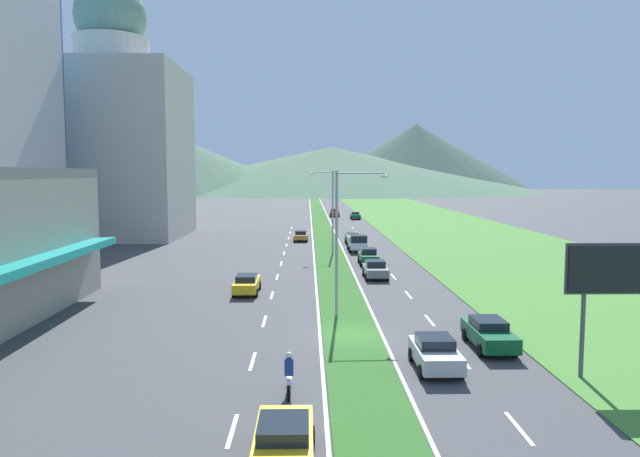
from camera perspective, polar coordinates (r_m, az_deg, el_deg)
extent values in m
plane|color=#424244|center=(33.80, 3.01, -10.22)|extent=(600.00, 600.00, 0.00)
cube|color=#2D6023|center=(92.94, 0.30, -0.23)|extent=(3.20, 240.00, 0.06)
cube|color=#477F33|center=(95.72, 12.73, -0.20)|extent=(24.00, 240.00, 0.06)
cube|color=silver|center=(22.32, -8.43, -18.67)|extent=(0.16, 2.80, 0.01)
cube|color=silver|center=(29.53, -6.50, -12.56)|extent=(0.16, 2.80, 0.01)
cube|color=silver|center=(36.96, -5.38, -8.87)|extent=(0.16, 2.80, 0.01)
cube|color=silver|center=(44.50, -4.65, -6.42)|extent=(0.16, 2.80, 0.01)
cube|color=silver|center=(52.11, -4.14, -4.68)|extent=(0.16, 2.80, 0.01)
cube|color=silver|center=(59.75, -3.76, -3.39)|extent=(0.16, 2.80, 0.01)
cube|color=silver|center=(67.42, -3.46, -2.38)|extent=(0.16, 2.80, 0.01)
cube|color=silver|center=(75.11, -3.23, -1.59)|extent=(0.16, 2.80, 0.01)
cube|color=silver|center=(82.81, -3.04, -0.94)|extent=(0.16, 2.80, 0.01)
cube|color=silver|center=(90.52, -2.88, -0.40)|extent=(0.16, 2.80, 0.01)
cube|color=silver|center=(98.23, -2.75, 0.05)|extent=(0.16, 2.80, 0.01)
cube|color=silver|center=(23.40, 18.57, -17.72)|extent=(0.16, 2.80, 0.01)
cube|color=silver|center=(30.35, 13.52, -12.17)|extent=(0.16, 2.80, 0.01)
cube|color=silver|center=(37.62, 10.50, -8.68)|extent=(0.16, 2.80, 0.01)
cube|color=silver|center=(45.05, 8.49, -6.31)|extent=(0.16, 2.80, 0.01)
cube|color=silver|center=(52.58, 7.07, -4.62)|extent=(0.16, 2.80, 0.01)
cube|color=silver|center=(60.16, 6.01, -3.34)|extent=(0.16, 2.80, 0.01)
cube|color=silver|center=(67.79, 5.19, -2.35)|extent=(0.16, 2.80, 0.01)
cube|color=silver|center=(75.44, 4.54, -1.57)|extent=(0.16, 2.80, 0.01)
cube|color=silver|center=(83.10, 4.01, -0.92)|extent=(0.16, 2.80, 0.01)
cube|color=silver|center=(90.79, 3.56, -0.39)|extent=(0.16, 2.80, 0.01)
cube|color=silver|center=(98.48, 3.19, 0.06)|extent=(0.16, 2.80, 0.01)
cube|color=silver|center=(92.91, -0.78, -0.25)|extent=(0.16, 240.00, 0.01)
cube|color=silver|center=(93.00, 1.38, -0.24)|extent=(0.16, 240.00, 0.01)
cube|color=teal|center=(38.17, -26.06, -2.95)|extent=(2.82, 22.01, 0.63)
cube|color=#B7B2A8|center=(89.71, -19.15, 6.91)|extent=(19.15, 19.15, 23.95)
cylinder|color=beige|center=(91.24, -19.43, 15.69)|extent=(10.31, 10.31, 3.93)
sphere|color=slate|center=(92.27, -19.53, 18.69)|extent=(9.82, 9.82, 9.82)
cube|color=#9E9384|center=(122.52, -17.12, 6.27)|extent=(15.99, 15.99, 23.06)
cone|color=#47664C|center=(290.32, -13.94, 6.03)|extent=(129.42, 129.42, 26.56)
cone|color=#47664C|center=(311.90, 1.12, 5.76)|extent=(210.26, 210.26, 22.64)
cone|color=#3D5647|center=(326.80, 9.19, 6.81)|extent=(122.88, 122.88, 35.51)
cylinder|color=#99999E|center=(37.03, 1.61, -1.57)|extent=(0.18, 0.18, 9.22)
cylinder|color=#99999E|center=(36.91, 3.94, 5.34)|extent=(2.99, 0.20, 0.10)
ellipsoid|color=silver|center=(37.12, 6.23, 5.01)|extent=(0.56, 0.28, 0.20)
cylinder|color=#99999E|center=(65.76, 1.24, 1.51)|extent=(0.18, 0.18, 9.33)
cylinder|color=#99999E|center=(65.57, 0.22, 5.45)|extent=(2.33, 0.10, 0.10)
ellipsoid|color=silver|center=(65.55, -0.80, 5.27)|extent=(0.56, 0.28, 0.20)
cylinder|color=#4C4C51|center=(28.93, 23.90, -9.39)|extent=(0.20, 0.20, 3.88)
cube|color=black|center=(29.07, 27.43, -3.48)|extent=(5.14, 0.16, 2.07)
cube|color=#4C4C51|center=(29.17, 27.32, -3.44)|extent=(5.34, 0.08, 2.27)
cube|color=#0C5128|center=(59.22, 4.67, -2.80)|extent=(1.72, 4.24, 0.75)
cube|color=black|center=(59.30, 4.66, -2.16)|extent=(1.48, 1.87, 0.55)
cylinder|color=black|center=(58.07, 5.61, -3.34)|extent=(0.22, 0.64, 0.64)
cylinder|color=black|center=(57.90, 3.99, -3.35)|extent=(0.22, 0.64, 0.64)
cylinder|color=black|center=(60.66, 5.32, -2.97)|extent=(0.22, 0.64, 0.64)
cylinder|color=black|center=(60.49, 3.76, -2.98)|extent=(0.22, 0.64, 0.64)
cube|color=yellow|center=(45.37, -7.05, -5.36)|extent=(1.73, 4.64, 0.69)
cube|color=black|center=(45.09, -7.08, -4.71)|extent=(1.49, 2.04, 0.42)
cylinder|color=black|center=(46.93, -7.88, -5.44)|extent=(0.22, 0.64, 0.64)
cylinder|color=black|center=(46.77, -5.85, -5.46)|extent=(0.22, 0.64, 0.64)
cylinder|color=black|center=(44.13, -8.31, -6.14)|extent=(0.22, 0.64, 0.64)
cylinder|color=black|center=(43.95, -6.15, -6.16)|extent=(0.22, 0.64, 0.64)
cube|color=#0C5128|center=(32.45, 15.96, -9.81)|extent=(1.81, 4.67, 0.76)
cube|color=black|center=(32.48, 15.89, -8.71)|extent=(1.55, 2.06, 0.43)
cylinder|color=black|center=(31.50, 18.27, -11.05)|extent=(0.22, 0.64, 0.64)
cylinder|color=black|center=(30.97, 15.18, -11.25)|extent=(0.22, 0.64, 0.64)
cylinder|color=black|center=(34.14, 16.63, -9.73)|extent=(0.22, 0.64, 0.64)
cylinder|color=black|center=(33.66, 13.78, -9.87)|extent=(0.22, 0.64, 0.64)
cube|color=maroon|center=(123.79, 1.41, 1.47)|extent=(1.80, 4.33, 0.76)
cube|color=black|center=(123.92, 1.41, 1.77)|extent=(1.55, 1.91, 0.52)
cylinder|color=black|center=(122.52, 1.85, 1.25)|extent=(0.22, 0.64, 0.64)
cylinder|color=black|center=(122.44, 1.04, 1.25)|extent=(0.22, 0.64, 0.64)
cylinder|color=black|center=(125.19, 1.78, 1.34)|extent=(0.22, 0.64, 0.64)
cylinder|color=black|center=(125.11, 0.99, 1.34)|extent=(0.22, 0.64, 0.64)
cube|color=slate|center=(51.62, 5.35, -4.04)|extent=(1.86, 4.15, 0.68)
cube|color=black|center=(51.69, 5.34, -3.36)|extent=(1.60, 1.83, 0.52)
cylinder|color=black|center=(50.53, 6.53, -4.65)|extent=(0.22, 0.64, 0.64)
cylinder|color=black|center=(50.33, 4.50, -4.68)|extent=(0.22, 0.64, 0.64)
cylinder|color=black|center=(53.05, 6.15, -4.17)|extent=(0.22, 0.64, 0.64)
cylinder|color=black|center=(52.85, 4.22, -4.19)|extent=(0.22, 0.64, 0.64)
cube|color=black|center=(76.20, 3.16, -1.00)|extent=(1.71, 4.63, 0.65)
cube|color=black|center=(76.32, 3.15, -0.59)|extent=(1.47, 2.04, 0.41)
cylinder|color=black|center=(74.88, 3.87, -1.37)|extent=(0.22, 0.64, 0.64)
cylinder|color=black|center=(74.75, 2.62, -1.38)|extent=(0.22, 0.64, 0.64)
cylinder|color=black|center=(77.72, 3.68, -1.12)|extent=(0.22, 0.64, 0.64)
cylinder|color=black|center=(77.60, 2.48, -1.13)|extent=(0.22, 0.64, 0.64)
cube|color=#B2B2B7|center=(28.52, 11.03, -11.84)|extent=(1.84, 4.09, 0.74)
cube|color=black|center=(28.51, 10.98, -10.59)|extent=(1.59, 1.80, 0.46)
cylinder|color=black|center=(27.66, 13.43, -13.24)|extent=(0.22, 0.64, 0.64)
cylinder|color=black|center=(27.28, 9.73, -13.43)|extent=(0.22, 0.64, 0.64)
cylinder|color=black|center=(30.01, 12.18, -11.72)|extent=(0.22, 0.64, 0.64)
cylinder|color=black|center=(29.66, 8.78, -11.87)|extent=(0.22, 0.64, 0.64)
cube|color=#C6842D|center=(79.54, -1.86, -0.75)|extent=(1.75, 4.23, 0.60)
cube|color=black|center=(79.31, -1.87, -0.38)|extent=(1.50, 1.86, 0.45)
cylinder|color=black|center=(80.88, -2.45, -0.86)|extent=(0.22, 0.64, 0.64)
cylinder|color=black|center=(80.87, -1.26, -0.86)|extent=(0.22, 0.64, 0.64)
cylinder|color=black|center=(78.28, -2.49, -1.07)|extent=(0.22, 0.64, 0.64)
cylinder|color=black|center=(78.26, -1.26, -1.07)|extent=(0.22, 0.64, 0.64)
cube|color=#0C5128|center=(116.96, 3.42, 1.22)|extent=(1.73, 4.21, 0.69)
cube|color=black|center=(117.09, 3.41, 1.50)|extent=(1.49, 1.85, 0.42)
cylinder|color=black|center=(115.76, 3.88, 1.00)|extent=(0.22, 0.64, 0.64)
cylinder|color=black|center=(115.62, 3.06, 1.00)|extent=(0.22, 0.64, 0.64)
cylinder|color=black|center=(118.35, 3.77, 1.10)|extent=(0.22, 0.64, 0.64)
cylinder|color=black|center=(118.22, 2.97, 1.10)|extent=(0.22, 0.64, 0.64)
cube|color=yellow|center=(19.63, -3.50, -19.94)|extent=(1.82, 4.33, 0.73)
cube|color=black|center=(19.23, -3.54, -18.60)|extent=(1.56, 1.90, 0.43)
cylinder|color=black|center=(21.05, -5.86, -19.24)|extent=(0.22, 0.64, 0.64)
cylinder|color=black|center=(20.99, -0.82, -19.29)|extent=(0.22, 0.64, 0.64)
cube|color=silver|center=(69.44, 3.60, -1.50)|extent=(2.00, 5.40, 0.80)
cube|color=black|center=(67.77, 3.72, -0.99)|extent=(1.84, 2.00, 0.80)
cube|color=silver|center=(70.55, 4.29, -0.89)|extent=(0.10, 3.20, 0.44)
cube|color=silver|center=(70.39, 2.77, -0.89)|extent=(0.10, 3.20, 0.44)
cube|color=silver|center=(72.00, 3.43, -0.76)|extent=(1.84, 0.10, 0.44)
cylinder|color=black|center=(67.98, 4.52, -1.99)|extent=(0.26, 0.80, 0.80)
cylinder|color=black|center=(67.82, 2.91, -2.00)|extent=(0.26, 0.80, 0.80)
cylinder|color=black|center=(71.18, 4.26, -1.66)|extent=(0.26, 0.80, 0.80)
cylinder|color=black|center=(71.02, 2.72, -1.67)|extent=(0.26, 0.80, 0.80)
cylinder|color=black|center=(25.89, -2.93, -14.45)|extent=(0.10, 0.60, 0.60)
cylinder|color=black|center=(24.58, -3.04, -15.56)|extent=(0.12, 0.60, 0.60)
cube|color=silver|center=(25.18, -2.99, -14.62)|extent=(0.20, 1.12, 0.25)
ellipsoid|color=silver|center=(25.25, -2.97, -13.70)|extent=(0.24, 0.44, 0.24)
cube|color=navy|center=(24.84, -3.00, -13.12)|extent=(0.36, 0.28, 0.70)
sphere|color=silver|center=(24.75, -3.00, -12.05)|extent=(0.26, 0.26, 0.26)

